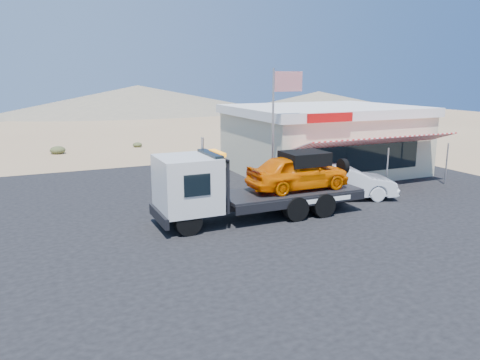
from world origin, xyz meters
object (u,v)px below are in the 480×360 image
at_px(tow_truck, 256,181).
at_px(jerky_store, 323,139).
at_px(flagpole, 277,118).
at_px(white_sedan, 345,182).

bearing_deg(tow_truck, jerky_store, 41.35).
bearing_deg(flagpole, tow_truck, -133.17).
relative_size(tow_truck, white_sedan, 1.81).
relative_size(jerky_store, flagpole, 1.73).
bearing_deg(jerky_store, white_sedan, -114.60).
height_order(tow_truck, jerky_store, jerky_store).
bearing_deg(jerky_store, flagpole, -141.21).
height_order(white_sedan, flagpole, flagpole).
height_order(white_sedan, jerky_store, jerky_store).
bearing_deg(tow_truck, flagpole, 46.83).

